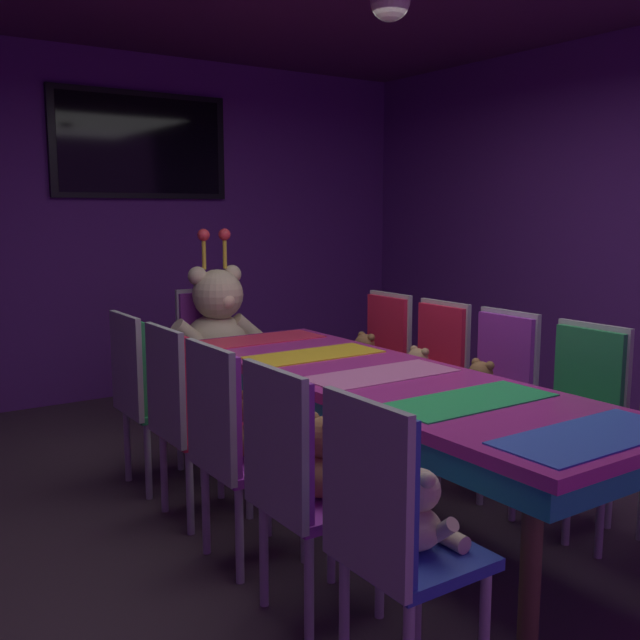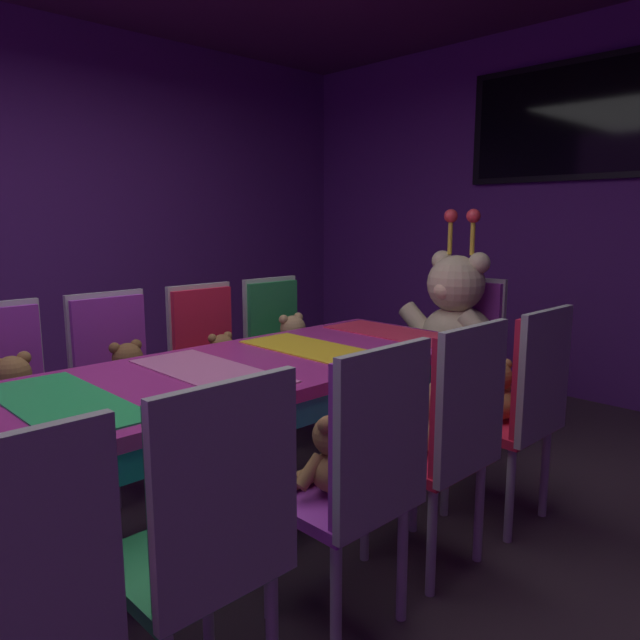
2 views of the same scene
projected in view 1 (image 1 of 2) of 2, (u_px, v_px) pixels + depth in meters
ground_plane at (380, 519)px, 3.67m from camera, size 7.90×7.90×0.00m
wall_back at (140, 226)px, 6.08m from camera, size 5.20×0.12×2.80m
banquet_table at (381, 392)px, 3.58m from camera, size 0.90×2.78×0.75m
chair_left_0 at (385, 519)px, 2.25m from camera, size 0.42×0.41×0.98m
teddy_left_0 at (420, 514)px, 2.33m from camera, size 0.23×0.29×0.28m
chair_left_1 at (293, 470)px, 2.67m from camera, size 0.42×0.41×0.98m
teddy_left_1 at (326, 462)px, 2.76m from camera, size 0.26×0.34×0.32m
chair_left_2 at (228, 433)px, 3.11m from camera, size 0.42×0.41×0.98m
teddy_left_2 at (258, 429)px, 3.19m from camera, size 0.25×0.32×0.30m
chair_left_3 at (181, 404)px, 3.57m from camera, size 0.42×0.41×0.98m
teddy_left_3 at (208, 404)px, 3.65m from camera, size 0.22×0.29×0.27m
chair_left_4 at (141, 384)px, 3.99m from camera, size 0.42×0.41×0.98m
teddy_left_4 at (166, 380)px, 4.07m from camera, size 0.26×0.34×0.32m
chair_right_1 at (581, 403)px, 3.59m from camera, size 0.42×0.41×0.98m
chair_right_2 at (498, 381)px, 4.06m from camera, size 0.42×0.41×0.98m
teddy_right_2 at (480, 388)px, 3.98m from camera, size 0.22×0.29×0.27m
chair_right_3 at (434, 365)px, 4.46m from camera, size 0.42×0.41×0.98m
teddy_right_3 at (417, 372)px, 4.39m from camera, size 0.22×0.28×0.26m
chair_right_4 at (381, 351)px, 4.91m from camera, size 0.42×0.41×0.98m
teddy_right_4 at (364, 356)px, 4.83m from camera, size 0.22×0.29×0.27m
throne_chair at (209, 344)px, 5.17m from camera, size 0.41×0.42×0.98m
king_teddy_bear at (219, 324)px, 5.00m from camera, size 0.74×0.57×0.95m
wall_tv at (141, 145)px, 5.91m from camera, size 1.46×0.06×0.85m
pendant_light at (390, 0)px, 3.58m from camera, size 0.20×0.20×0.20m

